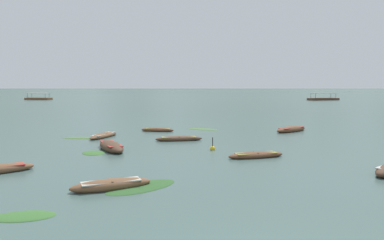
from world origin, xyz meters
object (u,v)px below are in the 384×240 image
Objects in this scene: rowboat_0 at (256,155)px; rowboat_7 at (104,136)px; rowboat_5 at (179,139)px; rowboat_3 at (157,130)px; rowboat_4 at (291,129)px; ferry_1 at (323,99)px; ferry_2 at (39,99)px; rowboat_1 at (111,185)px; mooring_buoy at (213,148)px; rowboat_2 at (111,146)px.

rowboat_0 is 0.91× the size of rowboat_7.
rowboat_5 is at bearing 121.00° from rowboat_0.
rowboat_4 is at bearing -5.16° from rowboat_3.
rowboat_5 is at bearing -121.18° from ferry_1.
rowboat_4 is 18.01m from rowboat_7.
rowboat_5 is 6.93m from rowboat_7.
ferry_2 is (-54.90, 91.74, 0.24)m from rowboat_4.
rowboat_1 is 0.86× the size of rowboat_7.
rowboat_1 reaches higher than rowboat_0.
rowboat_7 is 0.38× the size of ferry_1.
rowboat_4 is 89.96m from ferry_1.
mooring_buoy is at bearing 128.64° from rowboat_0.
ferry_1 reaches higher than mooring_buoy.
rowboat_0 is 1.12× the size of rowboat_3.
rowboat_0 is 104.23m from ferry_1.
rowboat_4 is at bearing -116.67° from ferry_1.
rowboat_2 is at bearing -151.12° from rowboat_4.
ferry_2 is (-43.57, 96.82, 0.30)m from rowboat_5.
rowboat_3 is 6.00m from rowboat_7.
rowboat_3 is at bearing 85.14° from rowboat_1.
rowboat_5 is at bearing -155.85° from rowboat_4.
rowboat_0 is 0.89× the size of rowboat_4.
rowboat_0 is at bearing 37.89° from rowboat_1.
mooring_buoy is at bearing -5.23° from rowboat_2.
mooring_buoy is (45.72, -101.36, -0.35)m from ferry_2.
rowboat_2 is 4.59× the size of mooring_buoy.
rowboat_0 is 0.97× the size of rowboat_5.
rowboat_1 is (-8.02, -6.24, 0.03)m from rowboat_0.
rowboat_4 is 0.47× the size of ferry_2.
ferry_2 is (-37.09, 94.36, 0.30)m from rowboat_7.
rowboat_3 is 99.70m from ferry_2.
mooring_buoy is at bearing -133.67° from rowboat_4.
rowboat_4 is at bearing 51.59° from rowboat_1.
rowboat_0 is 0.42× the size of ferry_2.
rowboat_7 is (-4.63, -3.81, 0.01)m from rowboat_3.
ferry_2 reaches higher than rowboat_2.
rowboat_2 is 10.62m from rowboat_3.
rowboat_2 is (-1.39, 9.79, 0.06)m from rowboat_1.
rowboat_2 reaches higher than rowboat_4.
ferry_1 is (55.25, 99.15, 0.28)m from rowboat_1.
ferry_1 is at bearing -6.80° from ferry_2.
mooring_buoy reaches higher than rowboat_0.
rowboat_4 reaches higher than rowboat_3.
rowboat_5 is at bearing 38.28° from rowboat_2.
rowboat_2 is 0.50× the size of ferry_2.
rowboat_3 is at bearing 73.12° from rowboat_2.
rowboat_7 is at bearing 137.87° from rowboat_0.
rowboat_4 is at bearing 46.33° from mooring_buoy.
mooring_buoy is (4.00, -10.81, -0.05)m from rowboat_3.
rowboat_1 is 14.14m from rowboat_5.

